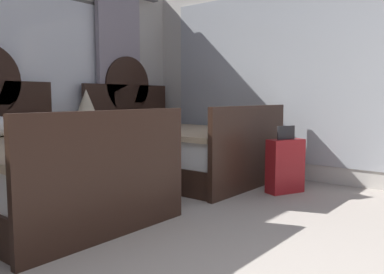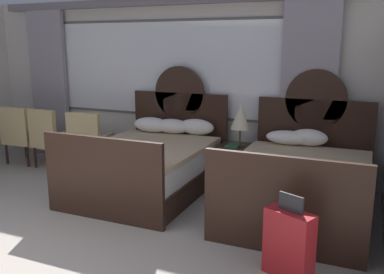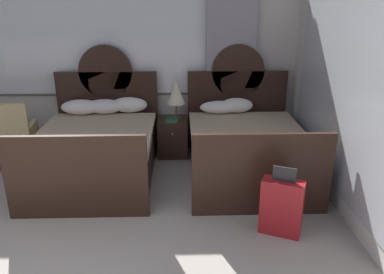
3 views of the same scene
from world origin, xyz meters
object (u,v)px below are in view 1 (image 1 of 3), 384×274
bed_near_mirror (179,150)px  nightstand_between_beds (83,160)px  bed_near_window (34,172)px  suitcase_on_floor (285,166)px  table_lamp_on_nightstand (86,104)px  book_on_nightstand (86,136)px

bed_near_mirror → nightstand_between_beds: 1.23m
bed_near_window → suitcase_on_floor: (2.18, -1.48, -0.08)m
table_lamp_on_nightstand → book_on_nightstand: table_lamp_on_nightstand is taller
book_on_nightstand → bed_near_window: bearing=-149.9°
bed_near_window → nightstand_between_beds: 1.23m
bed_near_mirror → nightstand_between_beds: bearing=145.7°
table_lamp_on_nightstand → bed_near_mirror: bearing=-35.4°
table_lamp_on_nightstand → nightstand_between_beds: bearing=165.8°
bed_near_window → suitcase_on_floor: bed_near_window is taller
bed_near_window → table_lamp_on_nightstand: size_ratio=3.65×
table_lamp_on_nightstand → book_on_nightstand: (-0.07, -0.07, -0.39)m
table_lamp_on_nightstand → suitcase_on_floor: 2.50m
table_lamp_on_nightstand → suitcase_on_floor: bearing=-62.9°
bed_near_mirror → table_lamp_on_nightstand: 1.32m
nightstand_between_beds → book_on_nightstand: size_ratio=2.27×
bed_near_mirror → bed_near_window: bearing=179.5°
book_on_nightstand → suitcase_on_floor: suitcase_on_floor is taller
table_lamp_on_nightstand → book_on_nightstand: bearing=-132.2°
bed_near_window → nightstand_between_beds: (1.02, 0.68, -0.09)m
bed_near_window → bed_near_mirror: size_ratio=1.00×
book_on_nightstand → suitcase_on_floor: (1.17, -2.07, -0.30)m
bed_near_window → book_on_nightstand: size_ratio=8.23×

